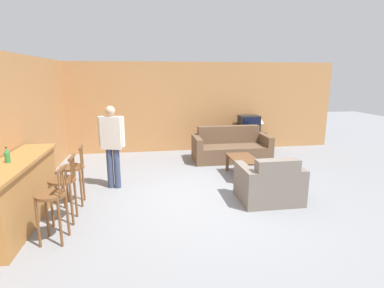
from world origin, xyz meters
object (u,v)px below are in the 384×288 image
(bottle, at_px, (7,156))
(tv_unit, at_px, (248,141))
(bar_chair_near, at_px, (52,201))
(tv, at_px, (249,124))
(person_by_window, at_px, (112,142))
(bar_chair_mid, at_px, (63,186))
(bar_chair_far, at_px, (73,172))
(table_lamp, at_px, (260,121))
(coffee_table, at_px, (243,161))
(armchair_near, at_px, (270,185))
(couch_far, at_px, (231,149))

(bottle, bearing_deg, tv_unit, 38.64)
(bar_chair_near, relative_size, tv, 1.77)
(tv_unit, distance_m, person_by_window, 4.54)
(bar_chair_mid, distance_m, bottle, 0.87)
(bar_chair_far, height_order, tv_unit, bar_chair_far)
(bar_chair_near, height_order, table_lamp, bar_chair_near)
(bar_chair_near, xyz_separation_m, coffee_table, (3.37, 2.18, -0.22))
(armchair_near, xyz_separation_m, table_lamp, (1.22, 3.67, 0.58))
(bottle, bearing_deg, tv, 38.62)
(tv, bearing_deg, bottle, -141.38)
(coffee_table, distance_m, table_lamp, 2.68)
(coffee_table, distance_m, bottle, 4.46)
(coffee_table, bearing_deg, bar_chair_far, -164.16)
(table_lamp, bearing_deg, armchair_near, -108.39)
(coffee_table, relative_size, table_lamp, 2.17)
(couch_far, relative_size, tv_unit, 2.10)
(bar_chair_near, xyz_separation_m, tv, (4.30, 4.49, 0.22))
(bar_chair_near, relative_size, coffee_table, 1.09)
(table_lamp, bearing_deg, bar_chair_mid, -139.81)
(bar_chair_far, bearing_deg, table_lamp, 35.12)
(person_by_window, bearing_deg, bar_chair_mid, -113.45)
(table_lamp, bearing_deg, coffee_table, -118.79)
(person_by_window, bearing_deg, bottle, -131.72)
(tv, bearing_deg, coffee_table, -111.91)
(couch_far, height_order, bottle, bottle)
(bar_chair_near, distance_m, couch_far, 5.00)
(bar_chair_near, distance_m, bottle, 1.00)
(bar_chair_near, xyz_separation_m, bar_chair_mid, (0.00, 0.57, 0.00))
(bar_chair_far, distance_m, couch_far, 4.21)
(bar_chair_mid, xyz_separation_m, couch_far, (3.49, 3.00, -0.28))
(bar_chair_mid, relative_size, couch_far, 0.52)
(couch_far, relative_size, table_lamp, 4.52)
(tv, bearing_deg, bar_chair_far, -142.82)
(armchair_near, height_order, person_by_window, person_by_window)
(bar_chair_mid, height_order, tv, tv)
(bottle, distance_m, table_lamp, 6.67)
(bar_chair_far, xyz_separation_m, table_lamp, (4.64, 3.26, 0.30))
(tv, bearing_deg, tv_unit, 90.00)
(bar_chair_near, relative_size, couch_far, 0.52)
(couch_far, height_order, tv_unit, couch_far)
(couch_far, bearing_deg, table_lamp, 38.71)
(bar_chair_near, distance_m, bar_chair_mid, 0.57)
(armchair_near, relative_size, tv, 1.79)
(bar_chair_mid, distance_m, tv, 5.82)
(couch_far, distance_m, armchair_near, 2.75)
(bar_chair_near, distance_m, tv, 6.22)
(bar_chair_far, bearing_deg, tv_unit, 37.21)
(bar_chair_near, height_order, tv_unit, bar_chair_near)
(bar_chair_far, xyz_separation_m, tv, (4.30, 3.26, 0.22))
(table_lamp, height_order, person_by_window, person_by_window)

